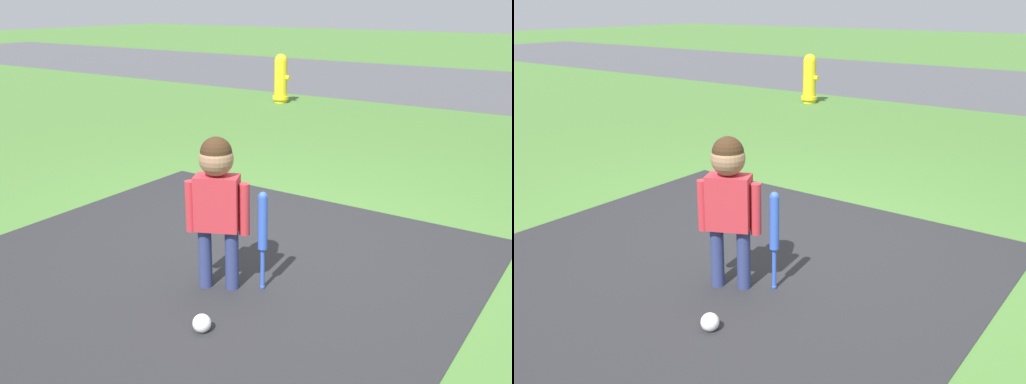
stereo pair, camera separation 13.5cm
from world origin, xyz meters
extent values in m
plane|color=#477533|center=(0.00, 0.00, 0.00)|extent=(60.00, 60.00, 0.00)
cylinder|color=navy|center=(-0.04, -0.79, 0.19)|extent=(0.08, 0.08, 0.38)
cylinder|color=navy|center=(0.11, -0.72, 0.19)|extent=(0.08, 0.08, 0.38)
cube|color=#BF2D38|center=(0.04, -0.76, 0.54)|extent=(0.29, 0.24, 0.33)
cylinder|color=#BF2D38|center=(-0.11, -0.83, 0.51)|extent=(0.06, 0.06, 0.31)
cylinder|color=#BF2D38|center=(0.18, -0.69, 0.51)|extent=(0.06, 0.06, 0.31)
sphere|color=#997051|center=(0.04, -0.76, 0.81)|extent=(0.20, 0.20, 0.20)
sphere|color=#382314|center=(0.04, -0.76, 0.84)|extent=(0.18, 0.18, 0.18)
sphere|color=blue|center=(0.27, -0.63, 0.02)|extent=(0.03, 0.03, 0.03)
cylinder|color=blue|center=(0.27, -0.63, 0.13)|extent=(0.03, 0.03, 0.27)
cylinder|color=blue|center=(0.27, -0.63, 0.43)|extent=(0.06, 0.06, 0.33)
sphere|color=blue|center=(0.27, -0.63, 0.59)|extent=(0.05, 0.05, 0.05)
sphere|color=white|center=(0.26, -1.20, 0.05)|extent=(0.10, 0.10, 0.10)
cylinder|color=yellow|center=(-3.14, 5.08, 0.36)|extent=(0.22, 0.22, 0.71)
sphere|color=yellow|center=(-3.14, 5.08, 0.71)|extent=(0.21, 0.21, 0.21)
cylinder|color=yellow|center=(-3.14, 5.08, 0.09)|extent=(0.27, 0.27, 0.06)
cylinder|color=yellow|center=(-3.02, 5.08, 0.43)|extent=(0.10, 0.08, 0.08)
camera|label=1|loc=(1.96, -3.20, 1.65)|focal=40.00mm
camera|label=2|loc=(2.07, -3.12, 1.65)|focal=40.00mm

